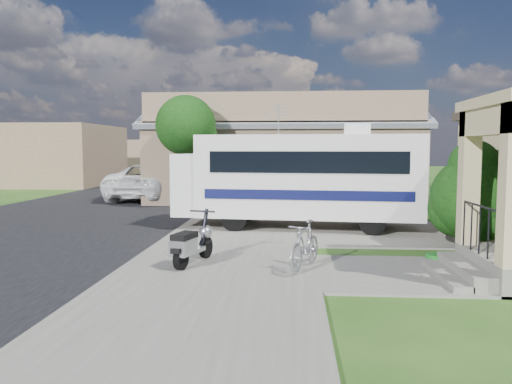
# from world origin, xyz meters

# --- Properties ---
(ground) EXTENTS (120.00, 120.00, 0.00)m
(ground) POSITION_xyz_m (0.00, 0.00, 0.00)
(ground) COLOR #214613
(street_slab) EXTENTS (9.00, 80.00, 0.02)m
(street_slab) POSITION_xyz_m (-7.50, 10.00, 0.01)
(street_slab) COLOR black
(street_slab) RESTS_ON ground
(sidewalk_slab) EXTENTS (4.00, 80.00, 0.06)m
(sidewalk_slab) POSITION_xyz_m (-1.00, 10.00, 0.03)
(sidewalk_slab) COLOR #5F5E55
(sidewalk_slab) RESTS_ON ground
(driveway_slab) EXTENTS (7.00, 6.00, 0.05)m
(driveway_slab) POSITION_xyz_m (1.50, 4.50, 0.03)
(driveway_slab) COLOR #5F5E55
(driveway_slab) RESTS_ON ground
(walk_slab) EXTENTS (4.00, 3.00, 0.05)m
(walk_slab) POSITION_xyz_m (3.00, -1.00, 0.03)
(walk_slab) COLOR #5F5E55
(walk_slab) RESTS_ON ground
(warehouse) EXTENTS (12.50, 8.40, 5.04)m
(warehouse) POSITION_xyz_m (0.00, 13.97, 1.99)
(warehouse) COLOR brown
(warehouse) RESTS_ON ground
(distant_bldg_far) EXTENTS (10.00, 8.00, 4.00)m
(distant_bldg_far) POSITION_xyz_m (-17.00, 22.00, 2.00)
(distant_bldg_far) COLOR brown
(distant_bldg_far) RESTS_ON ground
(distant_bldg_near) EXTENTS (8.00, 7.00, 3.20)m
(distant_bldg_near) POSITION_xyz_m (-15.00, 34.00, 1.60)
(distant_bldg_near) COLOR brown
(distant_bldg_near) RESTS_ON ground
(street_tree_a) EXTENTS (2.44, 2.40, 4.58)m
(street_tree_a) POSITION_xyz_m (-3.70, 9.05, 3.25)
(street_tree_a) COLOR #322116
(street_tree_a) RESTS_ON ground
(street_tree_b) EXTENTS (2.44, 2.40, 4.73)m
(street_tree_b) POSITION_xyz_m (-3.70, 19.05, 3.39)
(street_tree_b) COLOR #322116
(street_tree_b) RESTS_ON ground
(street_tree_c) EXTENTS (2.44, 2.40, 4.42)m
(street_tree_c) POSITION_xyz_m (-3.70, 28.05, 3.10)
(street_tree_c) COLOR #322116
(street_tree_c) RESTS_ON ground
(motorhome) EXTENTS (7.48, 2.92, 3.75)m
(motorhome) POSITION_xyz_m (0.69, 4.48, 1.61)
(motorhome) COLOR silver
(motorhome) RESTS_ON ground
(shrub) EXTENTS (2.17, 2.07, 2.66)m
(shrub) POSITION_xyz_m (4.85, 1.58, 1.36)
(shrub) COLOR #322116
(shrub) RESTS_ON ground
(scooter) EXTENTS (0.76, 1.64, 1.09)m
(scooter) POSITION_xyz_m (-1.59, -0.71, 0.49)
(scooter) COLOR black
(scooter) RESTS_ON ground
(bicycle) EXTENTS (0.99, 1.66, 0.97)m
(bicycle) POSITION_xyz_m (0.74, -0.91, 0.48)
(bicycle) COLOR #9A9CA2
(bicycle) RESTS_ON ground
(pickup_truck) EXTENTS (3.86, 6.66, 1.74)m
(pickup_truck) POSITION_xyz_m (-6.08, 12.95, 0.87)
(pickup_truck) COLOR white
(pickup_truck) RESTS_ON ground
(van) EXTENTS (3.78, 6.89, 1.89)m
(van) POSITION_xyz_m (-6.69, 20.12, 0.95)
(van) COLOR white
(van) RESTS_ON ground
(garden_hose) EXTENTS (0.44, 0.44, 0.20)m
(garden_hose) POSITION_xyz_m (3.52, -0.09, 0.10)
(garden_hose) COLOR #14681B
(garden_hose) RESTS_ON ground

